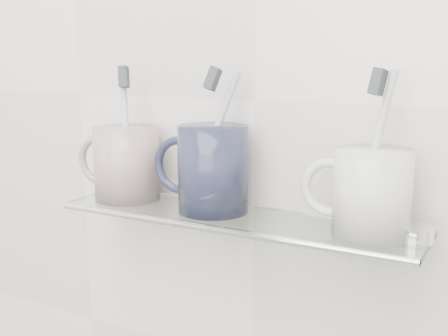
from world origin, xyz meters
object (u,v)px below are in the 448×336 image
Objects in this scene: shelf_glass at (234,218)px; mug_right at (372,192)px; mug_left at (127,163)px; mug_center at (213,169)px.

mug_right reaches higher than shelf_glass.
mug_right is (0.36, 0.00, -0.00)m from mug_left.
mug_center reaches higher than mug_right.
mug_left is 1.05× the size of mug_right.
shelf_glass is at bearing 17.70° from mug_left.
mug_left reaches higher than shelf_glass.
mug_right is at bearing 4.34° from mug_center.
mug_right is (0.22, 0.00, -0.01)m from mug_center.
shelf_glass is at bearing 174.44° from mug_right.
mug_right is at bearing 19.27° from mug_left.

